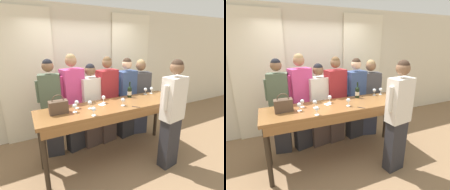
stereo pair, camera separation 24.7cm
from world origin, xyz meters
TOP-DOWN VIEW (x-y plane):
  - ground_plane at (0.00, 0.00)m, footprint 18.00×18.00m
  - wall_back at (0.00, 1.44)m, footprint 12.00×0.06m
  - curtain_panel_left at (-1.22, 1.38)m, footprint 1.07×0.03m
  - curtain_panel_right at (1.22, 1.38)m, footprint 1.07×0.03m
  - tasting_bar at (0.00, -0.02)m, footprint 2.54×0.67m
  - wine_bottle at (0.46, 0.22)m, footprint 0.08×0.08m
  - handbag at (-0.90, 0.05)m, footprint 0.27×0.14m
  - wine_glass_front_left at (1.19, -0.14)m, footprint 0.07×0.07m
  - wine_glass_front_mid at (0.85, 0.24)m, footprint 0.07×0.07m
  - wine_glass_front_right at (-0.47, -0.28)m, footprint 0.07×0.07m
  - wine_glass_center_left at (-0.68, -0.02)m, footprint 0.07×0.07m
  - wine_glass_center_mid at (0.11, -0.12)m, footprint 0.07×0.07m
  - wine_glass_center_right at (-0.43, 0.01)m, footprint 0.07×0.07m
  - wine_glass_back_left at (-0.61, 0.12)m, footprint 0.07×0.07m
  - wine_glass_back_mid at (1.00, 0.23)m, footprint 0.07×0.07m
  - wine_glass_back_right at (-0.12, 0.15)m, footprint 0.07×0.07m
  - napkin at (-0.19, 0.08)m, footprint 0.13×0.13m
  - pen at (0.26, -0.28)m, footprint 0.09×0.11m
  - guest_olive_jacket at (-0.93, 0.57)m, footprint 0.46×0.26m
  - guest_pink_top at (-0.54, 0.57)m, footprint 0.50×0.32m
  - guest_cream_sweater at (-0.19, 0.57)m, footprint 0.55×0.34m
  - guest_striped_shirt at (0.16, 0.57)m, footprint 0.51×0.31m
  - guest_navy_coat at (0.61, 0.57)m, footprint 0.52×0.31m
  - guest_beige_cap at (0.96, 0.57)m, footprint 0.53×0.35m
  - host_pouring at (0.72, -0.62)m, footprint 0.48×0.27m

SIDE VIEW (x-z plane):
  - ground_plane at x=0.00m, z-range 0.00..0.00m
  - guest_cream_sweater at x=-0.19m, z-range 0.01..1.68m
  - guest_beige_cap at x=0.96m, z-range 0.02..1.72m
  - guest_navy_coat at x=0.61m, z-range 0.02..1.77m
  - tasting_bar at x=0.00m, z-range 0.40..1.43m
  - guest_striped_shirt at x=0.16m, z-range 0.02..1.81m
  - guest_olive_jacket at x=-0.93m, z-range 0.04..1.83m
  - host_pouring at x=0.72m, z-range 0.04..1.86m
  - guest_pink_top at x=-0.54m, z-range 0.03..1.90m
  - napkin at x=-0.19m, z-range 1.03..1.04m
  - pen at x=0.26m, z-range 1.03..1.04m
  - wine_glass_front_left at x=1.19m, z-range 1.06..1.19m
  - wine_glass_front_mid at x=0.85m, z-range 1.06..1.19m
  - wine_glass_center_right at x=-0.43m, z-range 1.06..1.19m
  - wine_glass_front_right at x=-0.47m, z-range 1.06..1.19m
  - wine_glass_center_left at x=-0.68m, z-range 1.06..1.19m
  - wine_glass_center_mid at x=0.11m, z-range 1.06..1.19m
  - wine_glass_back_left at x=-0.61m, z-range 1.06..1.19m
  - wine_glass_back_mid at x=1.00m, z-range 1.06..1.19m
  - wine_glass_back_right at x=-0.12m, z-range 1.06..1.19m
  - handbag at x=-0.90m, z-range 0.99..1.28m
  - wine_bottle at x=0.46m, z-range 0.99..1.29m
  - curtain_panel_left at x=-1.22m, z-range 0.00..2.69m
  - curtain_panel_right at x=1.22m, z-range 0.00..2.69m
  - wall_back at x=0.00m, z-range 0.00..2.80m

